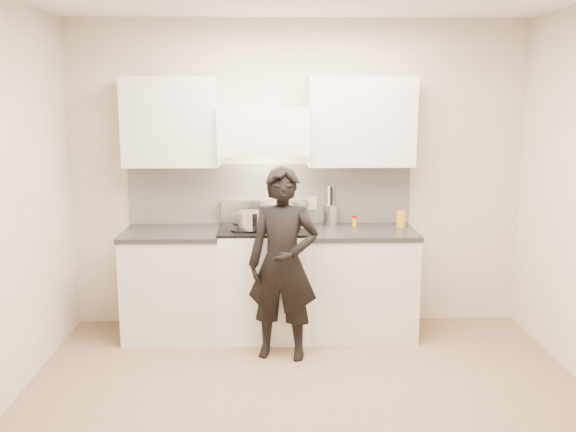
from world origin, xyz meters
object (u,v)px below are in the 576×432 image
at_px(counter_right, 360,281).
at_px(wok, 283,210).
at_px(person, 283,264).
at_px(utensil_crock, 331,213).
at_px(stove, 264,281).

xyz_separation_m(counter_right, wok, (-0.67, 0.14, 0.60)).
bearing_deg(person, utensil_crock, 69.22).
distance_m(counter_right, wok, 0.91).
bearing_deg(counter_right, stove, -180.00).
xyz_separation_m(stove, counter_right, (0.83, 0.00, -0.01)).
distance_m(wok, utensil_crock, 0.43).
bearing_deg(stove, person, -73.36).
distance_m(stove, person, 0.60).
bearing_deg(counter_right, utensil_crock, 141.64).
bearing_deg(wok, utensil_crock, 6.54).
bearing_deg(person, stove, 117.63).
relative_size(counter_right, wok, 1.93).
xyz_separation_m(utensil_crock, person, (-0.43, -0.70, -0.27)).
height_order(stove, wok, wok).
height_order(wok, person, person).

